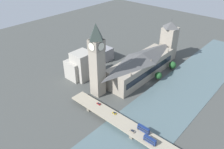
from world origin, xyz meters
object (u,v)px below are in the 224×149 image
Objects in this scene: double_decker_bus_mid at (144,129)px; car_northbound_lead at (132,131)px; victoria_tower at (169,41)px; road_bridge at (135,131)px; car_northbound_tail at (99,104)px; double_decker_bus_lead at (150,140)px; parliament_hall at (141,65)px; car_southbound_lead at (114,113)px; clock_tower at (97,59)px.

car_northbound_lead is (6.38, 6.04, -2.06)m from double_decker_bus_mid.
victoria_tower is 151.75m from car_northbound_lead.
victoria_tower reaches higher than car_northbound_lead.
car_northbound_tail reaches higher than road_bridge.
double_decker_bus_lead is 61.28m from car_northbound_tail.
victoria_tower reaches higher than double_decker_bus_mid.
road_bridge is at bearing -103.29° from car_northbound_lead.
car_northbound_lead reaches higher than road_bridge.
double_decker_bus_lead is at bearing 148.48° from double_decker_bus_mid.
parliament_hall is at bearing -58.42° from car_northbound_lead.
double_decker_bus_mid is 2.82× the size of car_southbound_lead.
car_southbound_lead reaches higher than car_northbound_tail.
victoria_tower is 157.78m from double_decker_bus_lead.
victoria_tower is 12.00× the size of car_northbound_lead.
double_decker_bus_mid is (-56.44, 135.89, -17.37)m from victoria_tower.
car_northbound_tail is at bearing -0.07° from car_southbound_lead.
parliament_hall is at bearing -102.25° from clock_tower.
parliament_hall is 0.66× the size of road_bridge.
parliament_hall is 61.55m from victoria_tower.
road_bridge is at bearing 29.12° from double_decker_bus_mid.
double_decker_bus_mid is at bearing 112.55° from victoria_tower.
car_northbound_tail is (-5.52, 75.03, -8.54)m from parliament_hall.
car_northbound_lead is at bearing 171.92° from car_northbound_tail.
double_decker_bus_lead is (-15.73, 2.98, 3.80)m from road_bridge.
clock_tower is at bearing -18.18° from road_bridge.
double_decker_bus_lead reaches higher than car_northbound_tail.
clock_tower is 7.22× the size of double_decker_bus_lead.
parliament_hall is 1.74× the size of victoria_tower.
car_southbound_lead is (-25.12, 135.64, -19.41)m from victoria_tower.
parliament_hall is 95.87m from car_northbound_lead.
double_decker_bus_mid is (10.04, -6.15, -0.03)m from double_decker_bus_lead.
clock_tower reaches higher than victoria_tower.
car_southbound_lead is at bearing 155.25° from clock_tower.
road_bridge is (-50.74, 139.06, -21.14)m from victoria_tower.
car_northbound_lead is 44.94m from car_northbound_tail.
road_bridge is at bearing 175.63° from car_northbound_tail.
parliament_hall is 94.30m from double_decker_bus_mid.
double_decker_bus_lead is at bearing 171.19° from car_southbound_lead.
car_northbound_lead is at bearing 159.31° from clock_tower.
parliament_hall reaches higher than car_northbound_tail.
car_northbound_lead is at bearing 121.58° from parliament_hall.
double_decker_bus_mid reaches higher than road_bridge.
victoria_tower is at bearing -87.65° from car_northbound_tail.
victoria_tower reaches higher than double_decker_bus_lead.
clock_tower is 19.73× the size of car_southbound_lead.
car_northbound_lead is at bearing -0.39° from double_decker_bus_lead.
parliament_hall is 79.59m from car_southbound_lead.
car_southbound_lead is at bearing -7.62° from road_bridge.
parliament_hall reaches higher than car_northbound_lead.
road_bridge is at bearing 161.82° from clock_tower.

